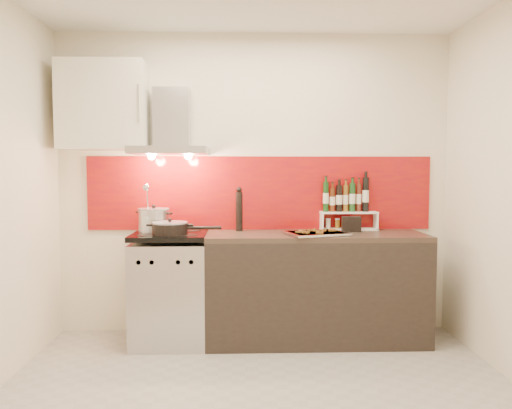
{
  "coord_description": "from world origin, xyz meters",
  "views": [
    {
      "loc": [
        -0.13,
        -2.97,
        1.42
      ],
      "look_at": [
        0.0,
        0.95,
        1.15
      ],
      "focal_mm": 35.0,
      "sensor_mm": 36.0,
      "label": 1
    }
  ],
  "objects_px": {
    "saute_pan": "(171,228)",
    "pepper_mill": "(239,210)",
    "counter": "(315,287)",
    "stock_pot": "(154,219)",
    "baking_tray": "(316,233)",
    "range_stove": "(171,289)"
  },
  "relations": [
    {
      "from": "pepper_mill",
      "to": "baking_tray",
      "type": "height_order",
      "value": "pepper_mill"
    },
    {
      "from": "counter",
      "to": "baking_tray",
      "type": "height_order",
      "value": "baking_tray"
    },
    {
      "from": "counter",
      "to": "stock_pot",
      "type": "xyz_separation_m",
      "value": [
        -1.35,
        0.13,
        0.56
      ]
    },
    {
      "from": "stock_pot",
      "to": "pepper_mill",
      "type": "bearing_deg",
      "value": 4.05
    },
    {
      "from": "saute_pan",
      "to": "baking_tray",
      "type": "height_order",
      "value": "saute_pan"
    },
    {
      "from": "range_stove",
      "to": "stock_pot",
      "type": "distance_m",
      "value": 0.6
    },
    {
      "from": "stock_pot",
      "to": "baking_tray",
      "type": "xyz_separation_m",
      "value": [
        1.34,
        -0.23,
        -0.09
      ]
    },
    {
      "from": "range_stove",
      "to": "stock_pot",
      "type": "relative_size",
      "value": 3.47
    },
    {
      "from": "counter",
      "to": "stock_pot",
      "type": "relative_size",
      "value": 6.86
    },
    {
      "from": "range_stove",
      "to": "saute_pan",
      "type": "height_order",
      "value": "saute_pan"
    },
    {
      "from": "stock_pot",
      "to": "pepper_mill",
      "type": "xyz_separation_m",
      "value": [
        0.72,
        0.05,
        0.08
      ]
    },
    {
      "from": "counter",
      "to": "stock_pot",
      "type": "distance_m",
      "value": 1.47
    },
    {
      "from": "counter",
      "to": "pepper_mill",
      "type": "height_order",
      "value": "pepper_mill"
    },
    {
      "from": "pepper_mill",
      "to": "range_stove",
      "type": "bearing_deg",
      "value": -162.06
    },
    {
      "from": "counter",
      "to": "range_stove",
      "type": "bearing_deg",
      "value": -179.77
    },
    {
      "from": "range_stove",
      "to": "baking_tray",
      "type": "bearing_deg",
      "value": -4.65
    },
    {
      "from": "range_stove",
      "to": "pepper_mill",
      "type": "bearing_deg",
      "value": 17.94
    },
    {
      "from": "counter",
      "to": "saute_pan",
      "type": "distance_m",
      "value": 1.29
    },
    {
      "from": "saute_pan",
      "to": "pepper_mill",
      "type": "height_order",
      "value": "pepper_mill"
    },
    {
      "from": "baking_tray",
      "to": "range_stove",
      "type": "bearing_deg",
      "value": 175.35
    },
    {
      "from": "stock_pot",
      "to": "pepper_mill",
      "type": "relative_size",
      "value": 0.69
    },
    {
      "from": "saute_pan",
      "to": "baking_tray",
      "type": "bearing_deg",
      "value": 0.75
    }
  ]
}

